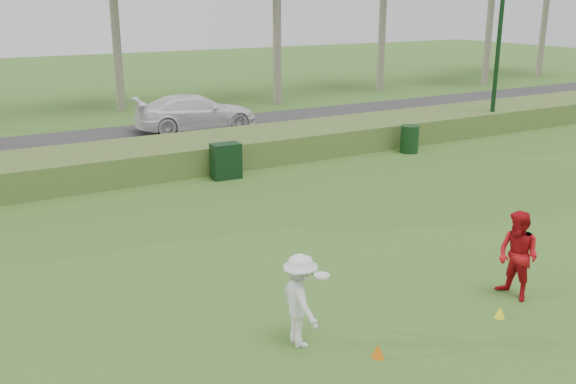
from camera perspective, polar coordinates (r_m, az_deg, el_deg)
ground at (r=11.86m, az=9.88°, el=-10.92°), size 120.00×120.00×0.00m
reed_strip at (r=21.70m, az=-10.63°, el=3.15°), size 80.00×3.00×0.90m
park_road at (r=26.46m, az=-14.25°, el=4.43°), size 80.00×6.00×0.06m
player_white at (r=10.52m, az=1.12°, el=-9.62°), size 0.87×1.07×1.57m
player_red at (r=12.81m, az=19.76°, el=-5.36°), size 0.67×0.85×1.71m
cone_orange at (r=10.57m, az=8.00°, el=-13.81°), size 0.21×0.21×0.23m
cone_yellow at (r=12.24m, az=18.31°, el=-10.12°), size 0.19×0.19×0.21m
utility_cabinet at (r=20.33m, az=-5.54°, el=2.76°), size 0.93×0.62×1.12m
trash_bin at (r=24.14m, az=10.75°, el=4.65°), size 0.80×0.80×1.01m
car_right at (r=27.85m, az=-8.18°, el=7.01°), size 5.38×2.70×1.50m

